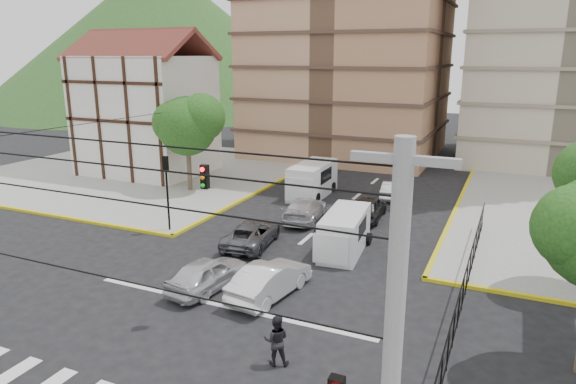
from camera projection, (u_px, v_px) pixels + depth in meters
The scene contains 18 objects.
ground at pixel (211, 319), 20.31m from camera, with size 160.00×160.00×0.00m, color black.
sidewalk_nw at pixel (141, 171), 45.81m from camera, with size 26.00×26.00×0.15m, color gray.
stop_line at pixel (227, 306), 21.37m from camera, with size 13.00×0.40×0.01m, color silver.
tudor_building at pixel (146, 113), 44.07m from camera, with size 10.80×8.05×12.23m.
distant_hill at pixel (162, 34), 100.07m from camera, with size 70.00×70.00×28.00m, color #254B19.
park_fence at pixel (461, 314), 20.72m from camera, with size 0.10×22.50×1.66m, color black, non-canonical shape.
tree_tudor at pixel (188, 123), 37.76m from camera, with size 5.39×4.40×7.43m.
traffic_light_nw at pixel (167, 181), 29.45m from camera, with size 0.28×0.22×4.40m.
traffic_light_hanging at pixel (171, 187), 16.98m from camera, with size 18.00×9.12×0.92m.
van_right_lane at pixel (343, 234), 26.80m from camera, with size 2.30×4.93×2.15m.
van_left_lane at pixel (311, 181), 37.47m from camera, with size 2.25×5.40×2.42m.
car_silver_front_left at pixel (208, 273), 22.75m from camera, with size 1.73×4.29×1.46m, color silver.
car_white_front_right at pixel (270, 280), 22.08m from camera, with size 1.60×4.58×1.51m, color white.
car_grey_mid_left at pixel (252, 234), 27.96m from camera, with size 2.19×4.76×1.32m, color #54565B.
car_silver_rear_left at pixel (305, 209), 32.26m from camera, with size 1.99×4.91×1.42m, color silver.
car_darkgrey_mid_right at pixel (368, 207), 32.48m from camera, with size 1.80×4.46×1.52m, color #232325.
car_white_rear_right at pixel (393, 190), 37.22m from camera, with size 1.35×3.88×1.28m, color silver.
pedestrian_crosswalk at pixel (276, 340), 17.15m from camera, with size 0.87×0.68×1.78m, color black.
Camera 1 is at (10.27, -15.45, 10.15)m, focal length 32.00 mm.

